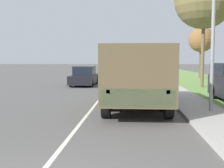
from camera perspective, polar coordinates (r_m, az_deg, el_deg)
The scene contains 11 objects.
ground_plane at distance 43.60m, azimuth 1.64°, elevation 2.20°, with size 180.00×180.00×0.00m, color #565451.
lane_centre_stripe at distance 43.60m, azimuth 1.64°, elevation 2.20°, with size 0.12×120.00×0.00m.
sidewalk_right at distance 43.66m, azimuth 7.56°, elevation 2.24°, with size 1.80×120.00×0.12m.
grass_strip_right at distance 44.17m, azimuth 13.27°, elevation 2.12°, with size 7.00×120.00×0.02m.
military_truck at distance 12.09m, azimuth 4.92°, elevation 2.16°, with size 2.52×6.61×2.61m.
car_nearest_ahead at distance 23.24m, azimuth -5.63°, elevation 1.49°, with size 1.83×4.71×1.57m.
car_second_ahead at distance 32.59m, azimuth 3.58°, elevation 2.60°, with size 1.93×4.80×1.72m.
car_third_ahead at distance 48.88m, azimuth -0.64°, elevation 3.33°, with size 1.81×3.97×1.59m.
car_fourth_ahead at distance 60.34m, azimuth 4.32°, elevation 3.58°, with size 1.71×3.96×1.47m.
lamp_post at distance 11.47m, azimuth 18.81°, elevation 13.59°, with size 1.69×0.24×6.21m.
tree_far_right at distance 33.39m, azimuth 17.68°, elevation 8.54°, with size 2.83×2.83×5.75m.
Camera 1 is at (1.65, -3.52, 2.10)m, focal length 45.00 mm.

